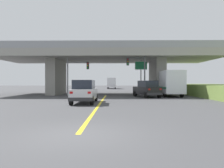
{
  "coord_description": "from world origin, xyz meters",
  "views": [
    {
      "loc": [
        1.31,
        -7.31,
        1.84
      ],
      "look_at": [
        0.92,
        17.34,
        1.62
      ],
      "focal_mm": 33.65,
      "sensor_mm": 36.0,
      "label": 1
    }
  ],
  "objects": [
    {
      "name": "suv_lead",
      "position": [
        -1.39,
        11.08,
        1.01
      ],
      "size": [
        1.92,
        4.79,
        2.02
      ],
      "color": "silver",
      "rests_on": "ground"
    },
    {
      "name": "lane_divider_stripe",
      "position": [
        0.0,
        10.92,
        0.0
      ],
      "size": [
        0.2,
        21.84,
        0.01
      ],
      "primitive_type": "cube",
      "color": "yellow",
      "rests_on": "ground"
    },
    {
      "name": "traffic_signal_farside",
      "position": [
        -4.08,
        20.84,
        3.27
      ],
      "size": [
        2.99,
        0.36,
        5.05
      ],
      "color": "slate",
      "rests_on": "ground"
    },
    {
      "name": "overpass_bridge",
      "position": [
        0.0,
        24.27,
        5.05
      ],
      "size": [
        31.62,
        10.91,
        7.05
      ],
      "color": "gray",
      "rests_on": "ground"
    },
    {
      "name": "highway_sign",
      "position": [
        4.96,
        22.55,
        3.69
      ],
      "size": [
        1.73,
        0.17,
        4.95
      ],
      "color": "#56595E",
      "rests_on": "ground"
    },
    {
      "name": "ground",
      "position": [
        0.0,
        24.27,
        0.0
      ],
      "size": [
        160.0,
        160.0,
        0.0
      ],
      "primitive_type": "plane",
      "color": "#424244"
    },
    {
      "name": "suv_crossing",
      "position": [
        5.19,
        18.45,
        1.01
      ],
      "size": [
        3.14,
        4.67,
        2.02
      ],
      "rotation": [
        0.0,
        0.0,
        0.31
      ],
      "color": "black",
      "rests_on": "ground"
    },
    {
      "name": "box_truck",
      "position": [
        8.33,
        20.06,
        1.69
      ],
      "size": [
        2.33,
        7.08,
        3.25
      ],
      "color": "silver",
      "rests_on": "ground"
    },
    {
      "name": "semi_truck_distant",
      "position": [
        0.29,
        51.66,
        1.59
      ],
      "size": [
        2.33,
        6.73,
        3.0
      ],
      "color": "navy",
      "rests_on": "ground"
    },
    {
      "name": "traffic_signal_nearside",
      "position": [
        4.36,
        19.89,
        3.59
      ],
      "size": [
        2.44,
        0.36,
        5.83
      ],
      "color": "#56595E",
      "rests_on": "ground"
    }
  ]
}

